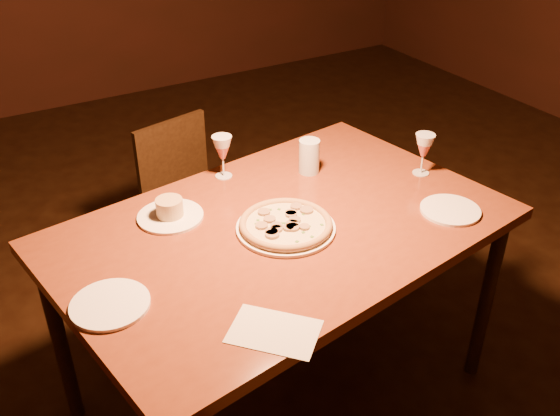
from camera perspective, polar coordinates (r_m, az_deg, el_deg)
floor at (r=2.64m, az=5.44°, el=-15.44°), size 7.00×7.00×0.00m
dining_table at (r=2.11m, az=0.19°, el=-3.09°), size 1.61×1.17×0.79m
chair_far at (r=2.95m, az=-8.27°, el=1.14°), size 0.46×0.46×0.78m
pizza_plate at (r=2.03m, az=0.53°, el=-1.54°), size 0.33×0.33×0.04m
ramekin_saucer at (r=2.13m, az=-10.03°, el=-0.35°), size 0.22×0.22×0.07m
wine_glass_far at (r=2.33m, az=-5.26°, el=4.69°), size 0.07×0.07×0.17m
wine_glass_right at (r=2.40m, az=12.96°, el=4.81°), size 0.07×0.07×0.16m
water_tumbler at (r=2.36m, az=2.68°, el=4.75°), size 0.08×0.08×0.13m
side_plate_left at (r=1.80m, az=-15.28°, el=-8.50°), size 0.22×0.22×0.01m
side_plate_near at (r=2.22m, az=15.30°, el=-0.19°), size 0.21×0.21×0.01m
menu_card at (r=1.66m, az=-0.53°, el=-11.21°), size 0.27×0.28×0.00m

